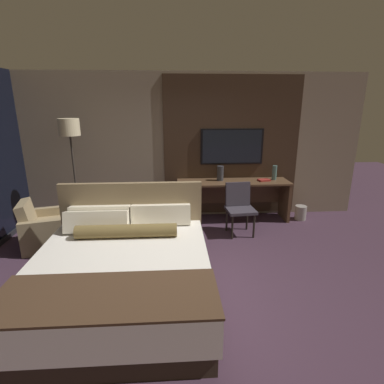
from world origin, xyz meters
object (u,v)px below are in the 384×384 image
at_px(armchair_by_window, 47,230).
at_px(bed, 122,272).
at_px(vase_short, 274,173).
at_px(waste_bin, 301,213).
at_px(desk_chair, 239,204).
at_px(tv, 232,147).
at_px(desk, 232,193).
at_px(vase_tall, 220,173).
at_px(floor_lamp, 70,137).
at_px(book, 264,180).

bearing_deg(armchair_by_window, bed, -150.27).
relative_size(vase_short, waste_bin, 0.99).
xyz_separation_m(desk_chair, vase_short, (0.83, 0.69, 0.39)).
bearing_deg(tv, desk, -90.00).
xyz_separation_m(desk_chair, waste_bin, (1.37, 0.53, -0.39)).
relative_size(desk, vase_short, 7.76).
height_order(vase_tall, vase_short, vase_tall).
relative_size(floor_lamp, vase_tall, 6.97).
bearing_deg(tv, waste_bin, -14.70).
bearing_deg(vase_short, tv, 166.84).
xyz_separation_m(armchair_by_window, vase_short, (4.04, 1.02, 0.66)).
height_order(tv, vase_tall, tv).
bearing_deg(desk_chair, bed, -138.91).
bearing_deg(vase_short, book, -159.27).
relative_size(desk, waste_bin, 7.72).
bearing_deg(bed, tv, 56.95).
distance_m(tv, floor_lamp, 2.94).
bearing_deg(desk_chair, vase_short, 34.90).
xyz_separation_m(desk, book, (0.60, -0.05, 0.26)).
distance_m(bed, desk_chair, 2.53).
distance_m(desk, waste_bin, 1.43).
bearing_deg(desk, armchair_by_window, -163.03).
xyz_separation_m(bed, book, (2.36, 2.43, 0.46)).
bearing_deg(armchair_by_window, desk_chair, -98.63).
relative_size(tv, vase_short, 4.41).
bearing_deg(desk_chair, tv, 84.53).
bearing_deg(armchair_by_window, vase_tall, -85.48).
xyz_separation_m(tv, waste_bin, (1.36, -0.36, -1.28)).
bearing_deg(vase_tall, desk_chair, -70.99).
xyz_separation_m(desk_chair, vase_tall, (-0.24, 0.69, 0.39)).
relative_size(bed, book, 8.86).
bearing_deg(desk, floor_lamp, -172.30).
xyz_separation_m(desk, desk_chair, (-0.01, -0.66, -0.01)).
xyz_separation_m(book, waste_bin, (0.76, -0.08, -0.66)).
distance_m(desk, book, 0.65).
height_order(desk_chair, waste_bin, desk_chair).
height_order(desk_chair, floor_lamp, floor_lamp).
bearing_deg(desk_chair, armchair_by_window, -179.21).
bearing_deg(vase_tall, bed, -121.07).
distance_m(armchair_by_window, vase_short, 4.21).
bearing_deg(waste_bin, floor_lamp, -176.47).
bearing_deg(vase_tall, book, -5.64).
height_order(desk, floor_lamp, floor_lamp).
bearing_deg(vase_short, waste_bin, -17.02).
bearing_deg(armchair_by_window, waste_bin, -93.83).
relative_size(vase_tall, book, 1.15).
xyz_separation_m(desk, tv, (0.00, 0.23, 0.87)).
xyz_separation_m(vase_short, waste_bin, (0.54, -0.16, -0.79)).
bearing_deg(vase_tall, desk, -8.40).
relative_size(desk_chair, floor_lamp, 0.45).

